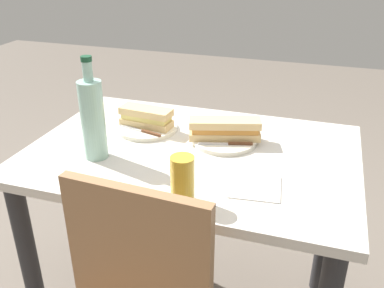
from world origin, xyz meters
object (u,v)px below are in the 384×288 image
Objects in this scene: dining_table at (192,183)px; baguette_sandwich_near at (225,129)px; plate_near at (224,140)px; knife_near at (229,144)px; water_bottle at (93,118)px; knife_far at (142,131)px; plate_far at (147,128)px; beer_glass at (182,180)px; baguette_sandwich_far at (146,117)px.

baguette_sandwich_near reaches higher than dining_table.
knife_near is at bearing 119.57° from plate_near.
water_bottle is (0.39, 0.18, 0.11)m from knife_near.
plate_near is 1.25× the size of knife_far.
plate_near is at bearing 177.12° from plate_far.
dining_table is 0.40m from water_bottle.
plate_far is (0.32, -0.06, -0.01)m from knife_near.
plate_far is (0.29, -0.01, -0.04)m from baguette_sandwich_near.
water_bottle reaches higher than knife_far.
baguette_sandwich_far is at bearing -55.36° from beer_glass.
baguette_sandwich_near is at bearing -60.43° from knife_near.
plate_far is 0.68× the size of water_bottle.
baguette_sandwich_near and baguette_sandwich_far have the same top height.
knife_far is 0.23m from water_bottle.
baguette_sandwich_near is (-0.09, -0.09, 0.18)m from dining_table.
plate_far is at bearing -26.44° from dining_table.
plate_far reaches higher than dining_table.
plate_near is 0.04m from baguette_sandwich_near.
baguette_sandwich_far is at bearing -82.99° from knife_far.
knife_near reaches higher than plate_near.
knife_far is at bearing -111.26° from water_bottle.
plate_near reaches higher than dining_table.
plate_near is at bearing 63.43° from baguette_sandwich_near.
knife_far is at bearing -14.06° from dining_table.
beer_glass is at bearing 124.64° from plate_far.
plate_far is at bearing -2.88° from baguette_sandwich_near.
beer_glass is (-0.28, 0.40, 0.02)m from baguette_sandwich_far.
baguette_sandwich_far is (0.29, -0.01, 0.04)m from plate_near.
knife_near is 0.35m from beer_glass.
water_bottle reaches higher than baguette_sandwich_near.
baguette_sandwich_far reaches higher than plate_far.
baguette_sandwich_far reaches higher than knife_near.
dining_table is 4.28× the size of baguette_sandwich_near.
baguette_sandwich_near is at bearing -116.57° from plate_near.
water_bottle is (0.36, 0.23, 0.12)m from plate_near.
knife_far is (0.29, 0.04, -0.03)m from baguette_sandwich_near.
plate_near is 1.14× the size of baguette_sandwich_far.
water_bottle is at bearing -24.39° from beer_glass.
baguette_sandwich_far is (0.32, -0.06, 0.03)m from knife_near.
knife_near and knife_far have the same top height.
beer_glass is at bearing 82.80° from knife_near.
knife_near is 0.32m from plate_far.
baguette_sandwich_far is (0.21, -0.10, 0.18)m from dining_table.
water_bottle is at bearing 27.27° from dining_table.
water_bottle is 0.38m from beer_glass.
knife_far is at bearing 7.47° from baguette_sandwich_near.
beer_glass is (0.04, 0.34, 0.05)m from knife_near.
baguette_sandwich_far is at bearing -10.51° from knife_near.
water_bottle is (0.07, 0.19, 0.11)m from knife_far.
baguette_sandwich_near is at bearing -135.07° from dining_table.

